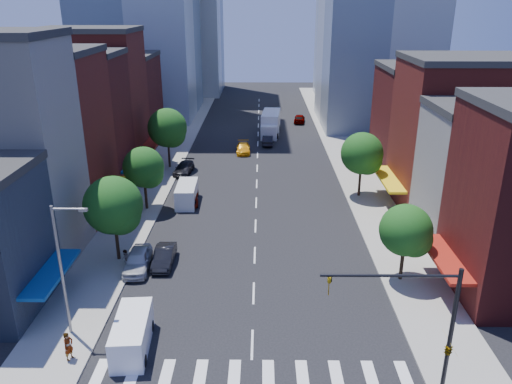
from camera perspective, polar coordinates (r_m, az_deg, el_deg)
ground at (r=33.38m, az=-0.44°, el=-17.02°), size 220.00×220.00×0.00m
sidewalk_left at (r=70.60m, az=-10.06°, el=3.81°), size 5.00×120.00×0.15m
sidewalk_right at (r=70.41m, az=10.41°, el=3.74°), size 5.00×120.00×0.15m
crosswalk at (r=31.07m, az=-0.55°, el=-20.43°), size 19.00×3.00×0.01m
bldg_left_2 at (r=53.02m, az=-23.47°, el=5.55°), size 12.00×9.00×16.00m
bldg_left_3 at (r=60.76m, az=-20.32°, el=7.29°), size 12.00×8.00×15.00m
bldg_left_4 at (r=68.40m, az=-18.00°, el=9.84°), size 12.00×9.00×17.00m
bldg_left_5 at (r=77.67m, az=-15.71°, el=9.81°), size 12.00×10.00×13.00m
bldg_right_1 at (r=48.33m, az=25.66°, el=1.33°), size 12.00×8.00×12.00m
bldg_right_2 at (r=55.84m, az=22.23°, el=5.91°), size 12.00×10.00×15.00m
bldg_right_3 at (r=65.20m, az=19.07°, el=7.40°), size 12.00×10.00×13.00m
traffic_signal at (r=28.85m, az=20.27°, el=-15.16°), size 7.24×2.24×8.00m
streetlight at (r=33.63m, az=-21.17°, el=-7.59°), size 2.25×0.25×9.00m
tree_left_near at (r=42.10m, az=-15.82°, el=-1.73°), size 4.80×4.80×7.30m
tree_left_mid at (r=52.18m, az=-12.58°, el=2.59°), size 4.20×4.20×6.65m
tree_left_far at (r=65.17m, az=-9.97°, el=7.06°), size 5.00×5.00×7.75m
tree_right_near at (r=39.53m, az=16.96°, el=-4.45°), size 4.00×4.00×6.20m
tree_right_far at (r=55.64m, az=12.16°, el=4.14°), size 4.60×4.60×7.20m
parked_car_front at (r=42.08m, az=-13.36°, el=-7.59°), size 2.16×4.91×1.65m
parked_car_second at (r=42.41m, az=-10.45°, el=-7.27°), size 1.60×4.41×1.44m
parked_car_third at (r=54.55m, az=-7.88°, el=-0.53°), size 2.97×5.42×1.44m
parked_car_rear at (r=63.97m, az=-8.24°, el=2.70°), size 2.44×5.02×1.41m
cargo_van_near at (r=33.26m, az=-14.01°, el=-15.61°), size 2.40×5.19×2.15m
cargo_van_far at (r=54.22m, az=-7.93°, el=-0.27°), size 2.21×5.16×2.17m
taxi at (r=72.26m, az=-1.47°, el=5.04°), size 2.11×4.85×1.39m
traffic_car_oncoming at (r=76.33m, az=1.34°, el=5.94°), size 1.69×4.50×1.47m
traffic_car_far at (r=91.03m, az=4.98°, el=8.37°), size 2.37×4.74×1.55m
box_truck at (r=82.20m, az=1.68°, el=7.74°), size 3.42×9.20×3.63m
pedestrian_near at (r=33.47m, az=-20.65°, el=-16.17°), size 0.68×0.80×1.86m
pedestrian_far at (r=42.27m, az=-14.70°, el=-7.41°), size 0.73×0.87×1.58m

